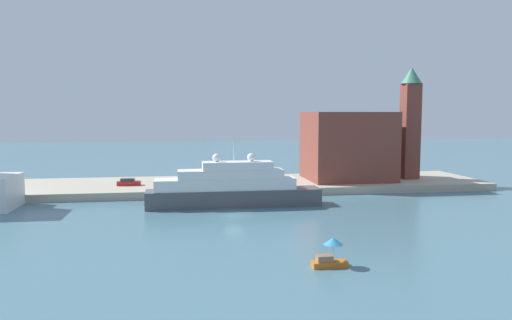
{
  "coord_description": "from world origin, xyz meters",
  "views": [
    {
      "loc": [
        -7.96,
        -72.75,
        15.55
      ],
      "look_at": [
        4.37,
        6.0,
        7.91
      ],
      "focal_mm": 34.35,
      "sensor_mm": 36.0,
      "label": 1
    }
  ],
  "objects_px": {
    "harbor_building": "(348,146)",
    "parked_car": "(129,182)",
    "large_yacht": "(232,188)",
    "bell_tower": "(410,119)",
    "small_motorboat": "(330,254)",
    "person_figure": "(154,186)",
    "mooring_bollard": "(232,187)"
  },
  "relations": [
    {
      "from": "harbor_building",
      "to": "mooring_bollard",
      "type": "height_order",
      "value": "harbor_building"
    },
    {
      "from": "parked_car",
      "to": "bell_tower",
      "type": "bearing_deg",
      "value": 1.37
    },
    {
      "from": "small_motorboat",
      "to": "harbor_building",
      "type": "bearing_deg",
      "value": 68.91
    },
    {
      "from": "large_yacht",
      "to": "mooring_bollard",
      "type": "distance_m",
      "value": 9.27
    },
    {
      "from": "bell_tower",
      "to": "person_figure",
      "type": "height_order",
      "value": "bell_tower"
    },
    {
      "from": "mooring_bollard",
      "to": "small_motorboat",
      "type": "bearing_deg",
      "value": -82.97
    },
    {
      "from": "large_yacht",
      "to": "harbor_building",
      "type": "distance_m",
      "value": 33.42
    },
    {
      "from": "bell_tower",
      "to": "small_motorboat",
      "type": "bearing_deg",
      "value": -123.14
    },
    {
      "from": "large_yacht",
      "to": "small_motorboat",
      "type": "distance_m",
      "value": 34.55
    },
    {
      "from": "large_yacht",
      "to": "bell_tower",
      "type": "relative_size",
      "value": 1.22
    },
    {
      "from": "harbor_building",
      "to": "person_figure",
      "type": "relative_size",
      "value": 9.84
    },
    {
      "from": "bell_tower",
      "to": "parked_car",
      "type": "bearing_deg",
      "value": -178.63
    },
    {
      "from": "large_yacht",
      "to": "bell_tower",
      "type": "bearing_deg",
      "value": 24.44
    },
    {
      "from": "small_motorboat",
      "to": "harbor_building",
      "type": "height_order",
      "value": "harbor_building"
    },
    {
      "from": "bell_tower",
      "to": "person_figure",
      "type": "bearing_deg",
      "value": -170.81
    },
    {
      "from": "harbor_building",
      "to": "mooring_bollard",
      "type": "distance_m",
      "value": 28.41
    },
    {
      "from": "mooring_bollard",
      "to": "harbor_building",
      "type": "bearing_deg",
      "value": 21.15
    },
    {
      "from": "harbor_building",
      "to": "small_motorboat",
      "type": "bearing_deg",
      "value": -111.09
    },
    {
      "from": "bell_tower",
      "to": "person_figure",
      "type": "distance_m",
      "value": 55.77
    },
    {
      "from": "large_yacht",
      "to": "bell_tower",
      "type": "xyz_separation_m",
      "value": [
        40.6,
        18.45,
        11.27
      ]
    },
    {
      "from": "bell_tower",
      "to": "person_figure",
      "type": "relative_size",
      "value": 13.62
    },
    {
      "from": "bell_tower",
      "to": "parked_car",
      "type": "xyz_separation_m",
      "value": [
        -59.06,
        -1.41,
        -12.25
      ]
    },
    {
      "from": "large_yacht",
      "to": "small_motorboat",
      "type": "height_order",
      "value": "large_yacht"
    },
    {
      "from": "person_figure",
      "to": "mooring_bollard",
      "type": "relative_size",
      "value": 2.02
    },
    {
      "from": "bell_tower",
      "to": "harbor_building",
      "type": "bearing_deg",
      "value": 177.32
    },
    {
      "from": "person_figure",
      "to": "parked_car",
      "type": "bearing_deg",
      "value": 126.05
    },
    {
      "from": "large_yacht",
      "to": "parked_car",
      "type": "height_order",
      "value": "large_yacht"
    },
    {
      "from": "harbor_building",
      "to": "parked_car",
      "type": "relative_size",
      "value": 3.8
    },
    {
      "from": "small_motorboat",
      "to": "bell_tower",
      "type": "distance_m",
      "value": 63.85
    },
    {
      "from": "harbor_building",
      "to": "parked_car",
      "type": "height_order",
      "value": "harbor_building"
    },
    {
      "from": "small_motorboat",
      "to": "parked_car",
      "type": "xyz_separation_m",
      "value": [
        -24.88,
        50.94,
        0.7
      ]
    },
    {
      "from": "large_yacht",
      "to": "bell_tower",
      "type": "height_order",
      "value": "bell_tower"
    }
  ]
}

